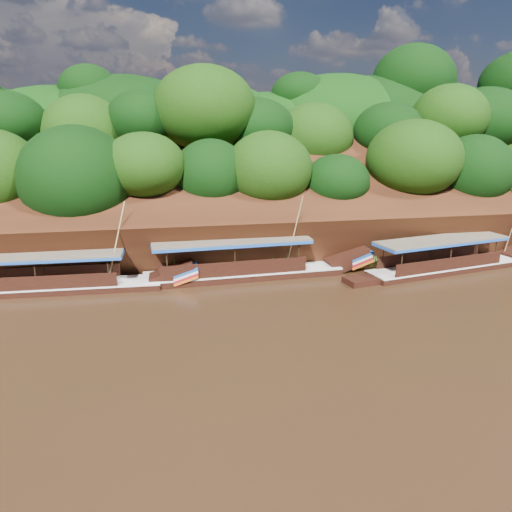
{
  "coord_description": "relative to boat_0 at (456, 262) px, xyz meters",
  "views": [
    {
      "loc": [
        -7.83,
        -22.75,
        10.32
      ],
      "look_at": [
        -2.17,
        7.0,
        1.89
      ],
      "focal_mm": 35.0,
      "sensor_mm": 36.0,
      "label": 1
    }
  ],
  "objects": [
    {
      "name": "ground",
      "position": [
        -12.22,
        -7.53,
        -0.53
      ],
      "size": [
        160.0,
        160.0,
        0.0
      ],
      "primitive_type": "plane",
      "color": "black",
      "rests_on": "ground"
    },
    {
      "name": "riverbank",
      "position": [
        -12.23,
        15.19,
        1.35
      ],
      "size": [
        120.0,
        30.06,
        19.4
      ],
      "color": "black",
      "rests_on": "ground"
    },
    {
      "name": "boat_0",
      "position": [
        0.0,
        0.0,
        0.0
      ],
      "size": [
        14.66,
        4.85,
        6.38
      ],
      "rotation": [
        0.0,
        0.0,
        0.21
      ],
      "color": "black",
      "rests_on": "ground"
    },
    {
      "name": "boat_1",
      "position": [
        -14.12,
        1.11,
        0.07
      ],
      "size": [
        15.67,
        3.35,
        6.06
      ],
      "rotation": [
        0.0,
        0.0,
        0.06
      ],
      "color": "black",
      "rests_on": "ground"
    },
    {
      "name": "boat_2",
      "position": [
        -26.0,
        0.54,
        0.0
      ],
      "size": [
        15.19,
        2.72,
        5.83
      ],
      "rotation": [
        0.0,
        0.0,
        -0.03
      ],
      "color": "black",
      "rests_on": "ground"
    },
    {
      "name": "reeds",
      "position": [
        -14.97,
        1.99,
        0.31
      ],
      "size": [
        48.61,
        2.22,
        2.13
      ],
      "color": "#376D1B",
      "rests_on": "ground"
    }
  ]
}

